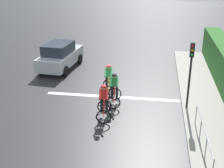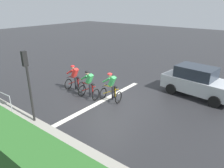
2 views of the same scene
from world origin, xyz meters
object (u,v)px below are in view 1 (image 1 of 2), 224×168
at_px(traffic_light_near_crossing, 191,67).
at_px(pedestrian_railing_kerbside, 204,133).
at_px(cyclist_lead, 104,102).
at_px(car_silver, 60,56).
at_px(cyclist_second, 114,89).
at_px(cyclist_mid, 109,80).

height_order(traffic_light_near_crossing, pedestrian_railing_kerbside, traffic_light_near_crossing).
xyz_separation_m(cyclist_lead, car_silver, (3.97, -6.23, 0.08)).
height_order(cyclist_second, pedestrian_railing_kerbside, cyclist_second).
height_order(cyclist_mid, pedestrian_railing_kerbside, cyclist_mid).
bearing_deg(cyclist_second, cyclist_mid, -68.98).
xyz_separation_m(cyclist_second, car_silver, (4.23, -4.75, 0.08)).
relative_size(cyclist_lead, traffic_light_near_crossing, 0.50).
bearing_deg(cyclist_lead, cyclist_mid, -85.44).
height_order(cyclist_lead, cyclist_mid, same).
bearing_deg(pedestrian_railing_kerbside, traffic_light_near_crossing, -84.62).
height_order(cyclist_lead, car_silver, car_silver).
distance_m(car_silver, pedestrian_railing_kerbside, 11.57).
distance_m(cyclist_lead, cyclist_mid, 2.73).
distance_m(cyclist_second, pedestrian_railing_kerbside, 5.22).
height_order(cyclist_second, car_silver, car_silver).
bearing_deg(cyclist_second, pedestrian_railing_kerbside, 137.23).
relative_size(cyclist_lead, cyclist_mid, 1.00).
bearing_deg(car_silver, traffic_light_near_crossing, 147.53).
xyz_separation_m(cyclist_mid, pedestrian_railing_kerbside, (-4.31, 4.78, 0.00)).
bearing_deg(pedestrian_railing_kerbside, cyclist_lead, -26.77).
bearing_deg(car_silver, cyclist_second, 131.71).
relative_size(cyclist_second, pedestrian_railing_kerbside, 0.43).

